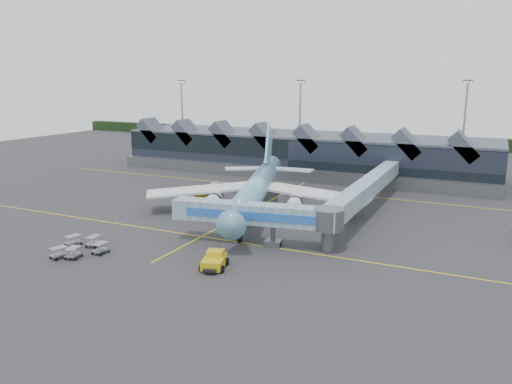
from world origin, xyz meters
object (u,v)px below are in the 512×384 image
at_px(fuel_truck, 209,193).
at_px(main_airliner, 257,188).
at_px(pushback_tug, 214,261).
at_px(jet_bridge, 266,216).

bearing_deg(fuel_truck, main_airliner, -20.66).
relative_size(fuel_truck, pushback_tug, 2.05).
relative_size(jet_bridge, pushback_tug, 4.83).
height_order(fuel_truck, pushback_tug, fuel_truck).
bearing_deg(jet_bridge, pushback_tug, -111.30).
xyz_separation_m(main_airliner, jet_bridge, (8.93, -15.85, -0.03)).
bearing_deg(jet_bridge, fuel_truck, 128.69).
distance_m(main_airliner, pushback_tug, 27.30).
bearing_deg(main_airliner, fuel_truck, 153.87).
bearing_deg(main_airliner, pushback_tug, -92.78).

